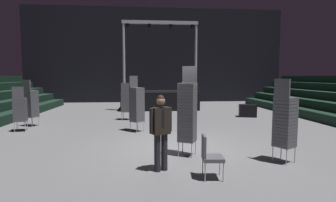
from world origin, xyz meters
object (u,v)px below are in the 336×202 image
(chair_stack_rear_right, at_px, (20,109))
(loose_chair_near_man, at_px, (210,154))
(man_with_tie, at_px, (161,128))
(chair_stack_front_right, at_px, (126,101))
(chair_stack_mid_left, at_px, (31,103))
(equipment_road_case, at_px, (248,111))
(chair_stack_mid_right, at_px, (137,104))
(stage_riser, at_px, (159,99))
(chair_stack_front_left, at_px, (285,121))
(chair_stack_rear_left, at_px, (187,111))

(chair_stack_rear_right, xyz_separation_m, loose_chair_near_man, (6.33, -5.54, -0.37))
(man_with_tie, relative_size, chair_stack_front_right, 0.94)
(chair_stack_mid_left, relative_size, equipment_road_case, 2.28)
(chair_stack_mid_left, xyz_separation_m, equipment_road_case, (10.59, 1.81, -0.69))
(chair_stack_mid_right, bearing_deg, equipment_road_case, 166.80)
(chair_stack_mid_left, bearing_deg, chair_stack_front_right, 43.92)
(chair_stack_rear_right, distance_m, loose_chair_near_man, 8.42)
(chair_stack_mid_left, bearing_deg, stage_riser, 70.10)
(chair_stack_front_left, bearing_deg, chair_stack_rear_right, -148.70)
(chair_stack_front_left, xyz_separation_m, chair_stack_mid_left, (-8.52, 5.74, -0.04))
(chair_stack_front_left, distance_m, loose_chair_near_man, 2.40)
(stage_riser, distance_m, equipment_road_case, 6.23)
(man_with_tie, bearing_deg, stage_riser, -116.36)
(stage_riser, height_order, chair_stack_mid_left, stage_riser)
(man_with_tie, xyz_separation_m, chair_stack_mid_left, (-5.35, 6.09, 0.02))
(chair_stack_front_left, relative_size, chair_stack_front_right, 1.14)
(chair_stack_front_left, bearing_deg, chair_stack_rear_left, -138.63)
(chair_stack_front_left, xyz_separation_m, equipment_road_case, (2.07, 7.55, -0.73))
(stage_riser, height_order, chair_stack_rear_right, stage_riser)
(chair_stack_rear_right, height_order, equipment_road_case, chair_stack_rear_right)
(chair_stack_front_left, distance_m, chair_stack_mid_left, 10.27)
(chair_stack_front_left, bearing_deg, chair_stack_mid_right, -167.37)
(stage_riser, bearing_deg, loose_chair_near_man, -88.37)
(man_with_tie, distance_m, chair_stack_front_right, 7.58)
(loose_chair_near_man, bearing_deg, equipment_road_case, 158.36)
(chair_stack_front_right, height_order, loose_chair_near_man, chair_stack_front_right)
(loose_chair_near_man, bearing_deg, chair_stack_front_right, -158.99)
(chair_stack_mid_right, xyz_separation_m, chair_stack_rear_left, (1.48, -3.37, 0.13))
(stage_riser, xyz_separation_m, chair_stack_rear_right, (-5.97, -7.11, 0.21))
(man_with_tie, height_order, chair_stack_front_left, chair_stack_front_left)
(loose_chair_near_man, bearing_deg, chair_stack_mid_left, -131.28)
(chair_stack_front_left, bearing_deg, chair_stack_front_right, -177.96)
(stage_riser, relative_size, chair_stack_front_right, 3.01)
(chair_stack_front_right, xyz_separation_m, equipment_road_case, (6.54, 0.43, -0.61))
(equipment_road_case, relative_size, loose_chair_near_man, 0.95)
(chair_stack_front_right, relative_size, loose_chair_near_man, 1.99)
(stage_riser, height_order, loose_chair_near_man, stage_riser)
(stage_riser, xyz_separation_m, chair_stack_mid_left, (-6.00, -6.00, 0.34))
(chair_stack_front_right, bearing_deg, chair_stack_front_left, -51.65)
(stage_riser, distance_m, man_with_tie, 12.11)
(chair_stack_front_right, relative_size, equipment_road_case, 2.09)
(man_with_tie, height_order, equipment_road_case, man_with_tie)
(chair_stack_rear_left, xyz_separation_m, equipment_road_case, (4.44, 6.75, -0.90))
(chair_stack_mid_right, xyz_separation_m, chair_stack_rear_right, (-4.65, 0.47, -0.21))
(man_with_tie, distance_m, equipment_road_case, 9.50)
(chair_stack_front_left, height_order, chair_stack_mid_left, chair_stack_front_left)
(chair_stack_front_left, xyz_separation_m, chair_stack_rear_left, (-2.37, 0.80, 0.17))
(stage_riser, height_order, man_with_tie, stage_riser)
(chair_stack_front_right, bearing_deg, chair_stack_rear_right, -142.09)
(stage_riser, bearing_deg, chair_stack_front_left, -77.87)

